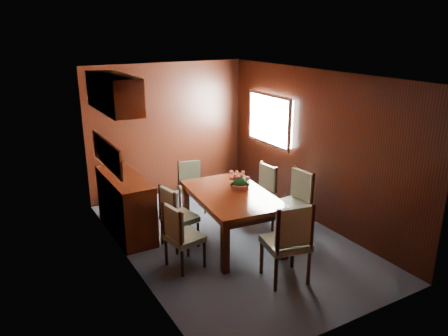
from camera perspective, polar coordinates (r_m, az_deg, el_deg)
ground at (r=6.54m, az=0.95°, el=-9.29°), size 4.50×4.50×0.00m
room_shell at (r=6.19m, az=-1.39°, el=5.26°), size 3.06×4.52×2.41m
sideboard at (r=6.73m, az=-12.71°, el=-4.71°), size 0.48×1.40×0.90m
dining_table at (r=6.22m, az=1.01°, el=-4.21°), size 1.16×1.70×0.75m
chair_left_near at (r=5.63m, az=-5.74°, el=-8.50°), size 0.47×0.49×0.89m
chair_left_far at (r=6.15m, az=-6.39°, el=-5.96°), size 0.48×0.50×0.92m
chair_right_near at (r=6.63m, az=9.40°, el=-3.96°), size 0.47×0.49×0.98m
chair_right_far at (r=7.12m, az=5.08°, el=-2.65°), size 0.43×0.45×0.88m
chair_head at (r=5.33m, az=8.49°, el=-9.14°), size 0.58×0.57×1.06m
chair_foot at (r=7.38m, az=-4.33°, el=-2.00°), size 0.48×0.46×0.86m
flower_centerpiece at (r=6.28m, az=2.04°, el=-1.62°), size 0.28×0.28×0.28m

